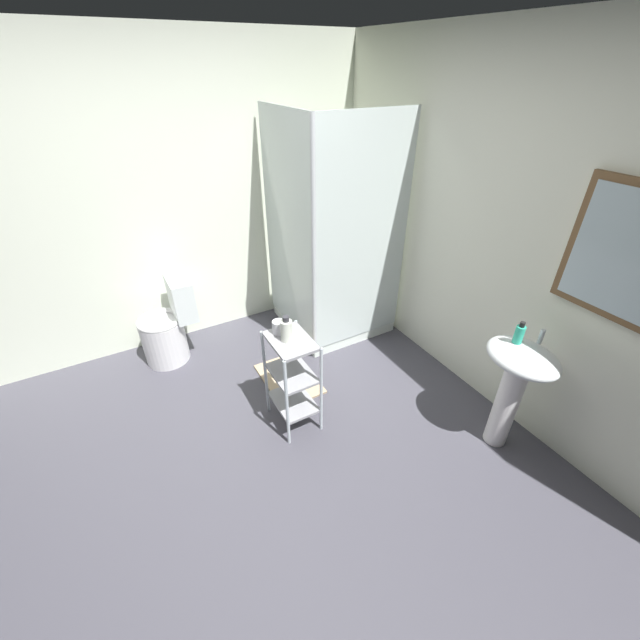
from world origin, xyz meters
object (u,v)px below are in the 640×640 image
(toilet, at_px, (168,328))
(hand_soap_bottle, at_px, (519,334))
(bath_mat, at_px, (289,379))
(pedestal_sink, at_px, (516,378))
(lotion_bottle_white, at_px, (287,330))
(shower_stall, at_px, (329,288))
(storage_cart, at_px, (292,375))
(rinse_cup, at_px, (279,327))

(toilet, relative_size, hand_soap_bottle, 5.11)
(hand_soap_bottle, relative_size, bath_mat, 0.25)
(pedestal_sink, bearing_deg, bath_mat, -142.27)
(lotion_bottle_white, xyz_separation_m, bath_mat, (-0.41, 0.18, -0.81))
(shower_stall, height_order, lotion_bottle_white, shower_stall)
(pedestal_sink, relative_size, bath_mat, 1.35)
(storage_cart, xyz_separation_m, lotion_bottle_white, (-0.01, -0.02, 0.38))
(toilet, bearing_deg, hand_soap_bottle, 41.43)
(lotion_bottle_white, bearing_deg, pedestal_sink, 53.20)
(hand_soap_bottle, xyz_separation_m, rinse_cup, (-0.91, -1.20, -0.09))
(shower_stall, bearing_deg, bath_mat, -53.75)
(storage_cart, bearing_deg, toilet, -153.25)
(rinse_cup, height_order, bath_mat, rinse_cup)
(pedestal_sink, bearing_deg, rinse_cup, -129.60)
(shower_stall, distance_m, bath_mat, 0.96)
(shower_stall, relative_size, rinse_cup, 21.70)
(shower_stall, xyz_separation_m, toilet, (-0.29, -1.45, -0.15))
(hand_soap_bottle, bearing_deg, pedestal_sink, -6.67)
(toilet, relative_size, bath_mat, 1.27)
(toilet, distance_m, hand_soap_bottle, 2.74)
(hand_soap_bottle, distance_m, bath_mat, 1.80)
(storage_cart, bearing_deg, bath_mat, 159.36)
(lotion_bottle_white, bearing_deg, storage_cart, 73.62)
(hand_soap_bottle, bearing_deg, rinse_cup, -127.22)
(rinse_cup, xyz_separation_m, bath_mat, (-0.31, 0.19, -0.78))
(shower_stall, distance_m, hand_soap_bottle, 1.80)
(hand_soap_bottle, bearing_deg, bath_mat, -140.38)
(shower_stall, bearing_deg, toilet, -101.39)
(storage_cart, distance_m, hand_soap_bottle, 1.48)
(bath_mat, bearing_deg, storage_cart, -20.64)
(rinse_cup, bearing_deg, pedestal_sink, 50.40)
(shower_stall, bearing_deg, hand_soap_bottle, 10.69)
(rinse_cup, distance_m, bath_mat, 0.86)
(storage_cart, bearing_deg, hand_soap_bottle, 55.50)
(shower_stall, relative_size, bath_mat, 3.33)
(bath_mat, bearing_deg, toilet, -135.97)
(lotion_bottle_white, height_order, rinse_cup, lotion_bottle_white)
(storage_cart, xyz_separation_m, rinse_cup, (-0.11, -0.03, 0.35))
(toilet, xyz_separation_m, hand_soap_bottle, (2.01, 1.78, 0.56))
(lotion_bottle_white, height_order, bath_mat, lotion_bottle_white)
(pedestal_sink, relative_size, storage_cart, 1.09)
(storage_cart, distance_m, lotion_bottle_white, 0.38)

